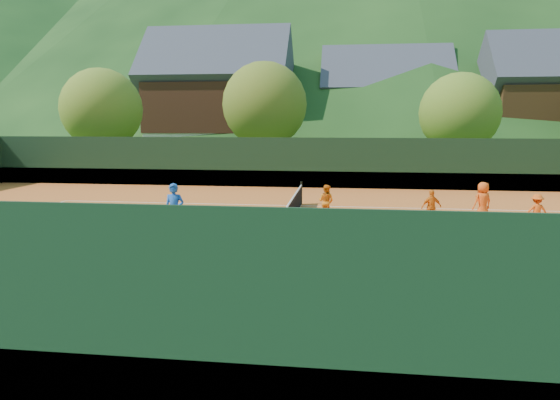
# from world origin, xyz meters

# --- Properties ---
(ground) EXTENTS (400.00, 400.00, 0.00)m
(ground) POSITION_xyz_m (0.00, 0.00, 0.00)
(ground) COLOR #2E5119
(ground) RESTS_ON ground
(clay_court) EXTENTS (40.00, 24.00, 0.02)m
(clay_court) POSITION_xyz_m (0.00, 0.00, 0.01)
(clay_court) COLOR #C95D20
(clay_court) RESTS_ON ground
(coach) EXTENTS (0.70, 0.48, 1.89)m
(coach) POSITION_xyz_m (-3.73, -1.54, 0.97)
(coach) COLOR #1B54B0
(coach) RESTS_ON clay_court
(student_a) EXTENTS (0.83, 0.76, 1.39)m
(student_a) POSITION_xyz_m (1.31, 2.65, 0.72)
(student_a) COLOR orange
(student_a) RESTS_ON clay_court
(student_b) EXTENTS (0.86, 0.53, 1.36)m
(student_b) POSITION_xyz_m (5.42, 1.86, 0.70)
(student_b) COLOR orange
(student_b) RESTS_ON clay_court
(student_c) EXTENTS (0.92, 0.79, 1.60)m
(student_c) POSITION_xyz_m (7.52, 2.64, 0.82)
(student_c) COLOR #FD5A16
(student_c) RESTS_ON clay_court
(student_d) EXTENTS (0.84, 0.49, 1.29)m
(student_d) POSITION_xyz_m (9.24, 1.73, 0.67)
(student_d) COLOR #FC5E16
(student_d) RESTS_ON clay_court
(tennis_ball_0) EXTENTS (0.07, 0.07, 0.07)m
(tennis_ball_0) POSITION_xyz_m (4.36, -7.19, 0.05)
(tennis_ball_0) COLOR #ADD924
(tennis_ball_0) RESTS_ON clay_court
(tennis_ball_1) EXTENTS (0.07, 0.07, 0.07)m
(tennis_ball_1) POSITION_xyz_m (1.50, -6.30, 0.05)
(tennis_ball_1) COLOR #ADD924
(tennis_ball_1) RESTS_ON clay_court
(tennis_ball_2) EXTENTS (0.07, 0.07, 0.07)m
(tennis_ball_2) POSITION_xyz_m (4.92, -1.37, 0.05)
(tennis_ball_2) COLOR #ADD924
(tennis_ball_2) RESTS_ON clay_court
(tennis_ball_4) EXTENTS (0.07, 0.07, 0.07)m
(tennis_ball_4) POSITION_xyz_m (-1.84, -1.75, 0.05)
(tennis_ball_4) COLOR #ADD924
(tennis_ball_4) RESTS_ON clay_court
(tennis_ball_5) EXTENTS (0.07, 0.07, 0.07)m
(tennis_ball_5) POSITION_xyz_m (2.02, -6.36, 0.05)
(tennis_ball_5) COLOR #ADD924
(tennis_ball_5) RESTS_ON clay_court
(tennis_ball_6) EXTENTS (0.07, 0.07, 0.07)m
(tennis_ball_6) POSITION_xyz_m (-4.20, -7.77, 0.05)
(tennis_ball_6) COLOR #ADD924
(tennis_ball_6) RESTS_ON clay_court
(tennis_ball_7) EXTENTS (0.07, 0.07, 0.07)m
(tennis_ball_7) POSITION_xyz_m (-4.39, -6.70, 0.05)
(tennis_ball_7) COLOR #ADD924
(tennis_ball_7) RESTS_ON clay_court
(tennis_ball_8) EXTENTS (0.07, 0.07, 0.07)m
(tennis_ball_8) POSITION_xyz_m (-2.70, -3.22, 0.05)
(tennis_ball_8) COLOR #ADD924
(tennis_ball_8) RESTS_ON clay_court
(tennis_ball_9) EXTENTS (0.07, 0.07, 0.07)m
(tennis_ball_9) POSITION_xyz_m (-0.01, -8.99, 0.05)
(tennis_ball_9) COLOR #ADD924
(tennis_ball_9) RESTS_ON clay_court
(tennis_ball_11) EXTENTS (0.07, 0.07, 0.07)m
(tennis_ball_11) POSITION_xyz_m (3.20, -4.39, 0.05)
(tennis_ball_11) COLOR #ADD924
(tennis_ball_11) RESTS_ON clay_court
(tennis_ball_12) EXTENTS (0.07, 0.07, 0.07)m
(tennis_ball_12) POSITION_xyz_m (-1.68, -3.67, 0.05)
(tennis_ball_12) COLOR #ADD924
(tennis_ball_12) RESTS_ON clay_court
(tennis_ball_13) EXTENTS (0.07, 0.07, 0.07)m
(tennis_ball_13) POSITION_xyz_m (-5.82, -3.51, 0.05)
(tennis_ball_13) COLOR #ADD924
(tennis_ball_13) RESTS_ON clay_court
(tennis_ball_14) EXTENTS (0.07, 0.07, 0.07)m
(tennis_ball_14) POSITION_xyz_m (-6.58, -1.33, 0.05)
(tennis_ball_14) COLOR #ADD924
(tennis_ball_14) RESTS_ON clay_court
(tennis_ball_15) EXTENTS (0.07, 0.07, 0.07)m
(tennis_ball_15) POSITION_xyz_m (2.90, -8.62, 0.05)
(tennis_ball_15) COLOR #ADD924
(tennis_ball_15) RESTS_ON clay_court
(tennis_ball_17) EXTENTS (0.07, 0.07, 0.07)m
(tennis_ball_17) POSITION_xyz_m (-1.10, -1.75, 0.05)
(tennis_ball_17) COLOR #ADD924
(tennis_ball_17) RESTS_ON clay_court
(tennis_ball_18) EXTENTS (0.07, 0.07, 0.07)m
(tennis_ball_18) POSITION_xyz_m (-2.65, -6.21, 0.05)
(tennis_ball_18) COLOR #ADD924
(tennis_ball_18) RESTS_ON clay_court
(tennis_ball_19) EXTENTS (0.07, 0.07, 0.07)m
(tennis_ball_19) POSITION_xyz_m (-2.89, -4.87, 0.05)
(tennis_ball_19) COLOR #ADD924
(tennis_ball_19) RESTS_ON clay_court
(tennis_ball_20) EXTENTS (0.07, 0.07, 0.07)m
(tennis_ball_20) POSITION_xyz_m (3.88, -3.36, 0.05)
(tennis_ball_20) COLOR #ADD924
(tennis_ball_20) RESTS_ON clay_court
(tennis_ball_22) EXTENTS (0.07, 0.07, 0.07)m
(tennis_ball_22) POSITION_xyz_m (-4.03, -3.97, 0.05)
(tennis_ball_22) COLOR #ADD924
(tennis_ball_22) RESTS_ON clay_court
(tennis_ball_23) EXTENTS (0.07, 0.07, 0.07)m
(tennis_ball_23) POSITION_xyz_m (-5.24, -7.09, 0.05)
(tennis_ball_23) COLOR #ADD924
(tennis_ball_23) RESTS_ON clay_court
(court_lines) EXTENTS (23.83, 11.03, 0.00)m
(court_lines) POSITION_xyz_m (0.00, 0.00, 0.02)
(court_lines) COLOR white
(court_lines) RESTS_ON clay_court
(tennis_net) EXTENTS (0.10, 12.07, 1.10)m
(tennis_net) POSITION_xyz_m (0.00, 0.00, 0.52)
(tennis_net) COLOR black
(tennis_net) RESTS_ON clay_court
(perimeter_fence) EXTENTS (40.40, 24.24, 3.00)m
(perimeter_fence) POSITION_xyz_m (0.00, 0.00, 1.27)
(perimeter_fence) COLOR black
(perimeter_fence) RESTS_ON clay_court
(ball_hopper) EXTENTS (0.57, 0.57, 1.00)m
(ball_hopper) POSITION_xyz_m (-5.47, -3.54, 0.77)
(ball_hopper) COLOR black
(ball_hopper) RESTS_ON clay_court
(chalet_left) EXTENTS (13.80, 9.93, 12.92)m
(chalet_left) POSITION_xyz_m (-10.00, 30.00, 5.65)
(chalet_left) COLOR beige
(chalet_left) RESTS_ON ground
(chalet_mid) EXTENTS (12.65, 8.82, 11.45)m
(chalet_mid) POSITION_xyz_m (6.00, 34.00, 4.99)
(chalet_mid) COLOR beige
(chalet_mid) RESTS_ON ground
(chalet_right) EXTENTS (11.50, 8.82, 11.91)m
(chalet_right) POSITION_xyz_m (20.00, 30.00, 5.26)
(chalet_right) COLOR beige
(chalet_right) RESTS_ON ground
(tree_a) EXTENTS (6.00, 6.00, 7.88)m
(tree_a) POSITION_xyz_m (-16.00, 18.00, 4.87)
(tree_a) COLOR #402719
(tree_a) RESTS_ON ground
(tree_b) EXTENTS (6.40, 6.40, 8.40)m
(tree_b) POSITION_xyz_m (-4.00, 20.00, 5.19)
(tree_b) COLOR #3C2618
(tree_b) RESTS_ON ground
(tree_c) EXTENTS (5.60, 5.60, 7.35)m
(tree_c) POSITION_xyz_m (10.00, 19.00, 4.54)
(tree_c) COLOR #3E2919
(tree_c) RESTS_ON ground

